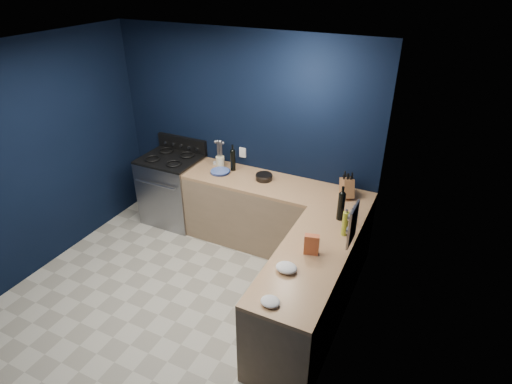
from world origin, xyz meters
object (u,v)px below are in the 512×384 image
Objects in this scene: gas_range at (173,190)px; plate_stack at (220,172)px; utensil_crock at (220,162)px; crouton_bag at (312,245)px; knife_block at (347,188)px.

plate_stack reaches higher than gas_range.
crouton_bag is at bearing -36.34° from utensil_crock.
knife_block is (1.59, 0.11, 0.09)m from plate_stack.
gas_range is at bearing -167.29° from utensil_crock.
gas_range is 4.31× the size of knife_block.
plate_stack is 1.21× the size of crouton_bag.
knife_block reaches higher than utensil_crock.
crouton_bag is (-0.01, -1.18, -0.01)m from knife_block.
utensil_crock is 2.08m from crouton_bag.
plate_stack is at bearing 132.12° from crouton_bag.
knife_block is at bearing 75.87° from crouton_bag.
knife_block is at bearing -1.68° from utensil_crock.
knife_block is 1.07× the size of crouton_bag.
gas_range is 2.43m from knife_block.
utensil_crock is 1.68m from knife_block.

